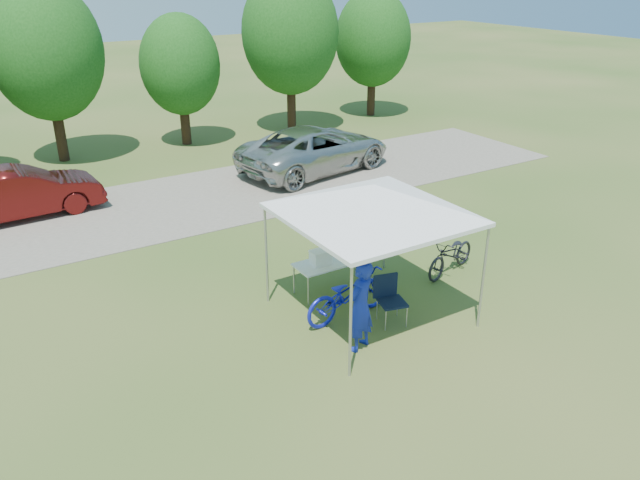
# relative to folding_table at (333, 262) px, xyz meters

# --- Properties ---
(ground) EXTENTS (100.00, 100.00, 0.00)m
(ground) POSITION_rel_folding_table_xyz_m (0.07, -1.23, -0.64)
(ground) COLOR #2D5119
(ground) RESTS_ON ground
(gravel_strip) EXTENTS (24.00, 5.00, 0.02)m
(gravel_strip) POSITION_rel_folding_table_xyz_m (0.07, 6.77, -0.63)
(gravel_strip) COLOR gray
(gravel_strip) RESTS_ON ground
(canopy) EXTENTS (4.53, 4.53, 3.00)m
(canopy) POSITION_rel_folding_table_xyz_m (0.07, -1.23, 2.01)
(canopy) COLOR #A5A5AA
(canopy) RESTS_ON ground
(treeline) EXTENTS (24.89, 4.28, 6.30)m
(treeline) POSITION_rel_folding_table_xyz_m (-0.22, 12.82, 2.89)
(treeline) COLOR #382314
(treeline) RESTS_ON ground
(folding_table) EXTENTS (1.67, 0.70, 0.69)m
(folding_table) POSITION_rel_folding_table_xyz_m (0.00, 0.00, 0.00)
(folding_table) COLOR white
(folding_table) RESTS_ON ground
(folding_chair) EXTENTS (0.60, 0.62, 0.97)m
(folding_chair) POSITION_rel_folding_table_xyz_m (0.23, -1.64, -0.07)
(folding_chair) COLOR black
(folding_chair) RESTS_ON ground
(cooler) EXTENTS (0.43, 0.30, 0.31)m
(cooler) POSITION_rel_folding_table_xyz_m (-0.31, -0.00, 0.20)
(cooler) COLOR white
(cooler) RESTS_ON folding_table
(ice_cream_cup) EXTENTS (0.09, 0.09, 0.07)m
(ice_cream_cup) POSITION_rel_folding_table_xyz_m (0.56, -0.05, 0.08)
(ice_cream_cup) COLOR yellow
(ice_cream_cup) RESTS_ON folding_table
(cyclist) EXTENTS (0.75, 0.63, 1.75)m
(cyclist) POSITION_rel_folding_table_xyz_m (-0.80, -2.11, 0.23)
(cyclist) COLOR #1425A3
(cyclist) RESTS_ON ground
(bike_blue) EXTENTS (2.05, 0.87, 1.05)m
(bike_blue) POSITION_rel_folding_table_xyz_m (-0.36, -1.11, -0.12)
(bike_blue) COLOR #1720CD
(bike_blue) RESTS_ON ground
(bike_dark) EXTENTS (1.82, 1.05, 0.90)m
(bike_dark) POSITION_rel_folding_table_xyz_m (2.68, -0.74, -0.19)
(bike_dark) COLOR black
(bike_dark) RESTS_ON ground
(minivan) EXTENTS (5.75, 3.41, 1.50)m
(minivan) POSITION_rel_folding_table_xyz_m (4.01, 7.31, 0.12)
(minivan) COLOR #B7B7B2
(minivan) RESTS_ON gravel_strip
(sedan) EXTENTS (4.22, 1.66, 1.37)m
(sedan) POSITION_rel_folding_table_xyz_m (-4.94, 8.00, 0.06)
(sedan) COLOR #4E0E0D
(sedan) RESTS_ON gravel_strip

